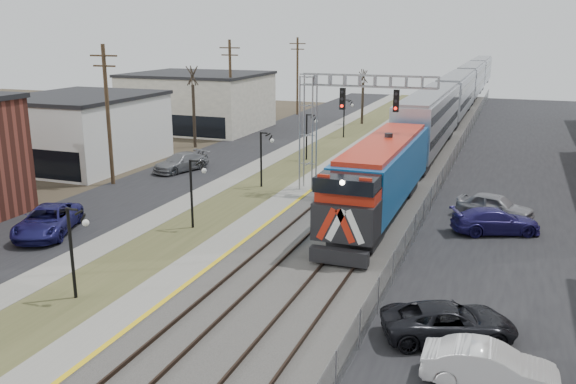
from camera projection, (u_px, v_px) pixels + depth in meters
The scene contains 22 objects.
street_west at pixel (213, 160), 52.57m from camera, with size 7.00×120.00×0.04m, color black.
sidewalk at pixel (261, 164), 51.04m from camera, with size 2.00×120.00×0.08m, color gray.
grass_median at pixel (295, 167), 50.02m from camera, with size 4.00×120.00×0.06m, color #454926.
platform at pixel (330, 169), 48.98m from camera, with size 2.00×120.00×0.24m, color gray.
ballast_bed at pixel (391, 174), 47.30m from camera, with size 8.00×120.00×0.20m, color #595651.
parking_lot at pixel (559, 189), 43.25m from camera, with size 16.00×120.00×0.04m, color black.
platform_edge at pixel (340, 168), 48.65m from camera, with size 0.24×120.00×0.01m, color gold.
track_near at pixel (366, 170), 47.93m from camera, with size 1.58×120.00×0.15m.
track_far at pixel (411, 173), 46.74m from camera, with size 1.58×120.00×0.15m.
train at pixel (458, 94), 78.42m from camera, with size 3.00×108.65×5.33m.
signal_gantry at pixel (333, 113), 40.48m from camera, with size 9.00×1.07×8.15m.
lampposts at pixel (194, 193), 34.39m from camera, with size 0.14×62.14×4.00m.
utility_poles at pixel (108, 116), 43.25m from camera, with size 0.28×80.28×10.00m.
fence at pixel (447, 169), 45.69m from camera, with size 0.04×120.00×1.60m, color gray.
buildings_west at pixel (30, 140), 45.24m from camera, with size 14.00×67.00×7.00m.
bare_trees at pixel (220, 123), 55.81m from camera, with size 12.30×42.30×5.95m.
car_lot_b at pixel (490, 368), 19.09m from camera, with size 1.46×4.18×1.38m, color silver.
car_lot_c at pixel (449, 323), 22.03m from camera, with size 2.23×4.84×1.34m, color black.
car_lot_d at pixel (496, 222), 33.61m from camera, with size 1.95×4.80×1.39m, color navy.
car_lot_e at pixel (495, 207), 36.15m from camera, with size 1.80×4.47×1.52m, color gray.
car_street_a at pixel (48, 221), 33.43m from camera, with size 2.52×5.47×1.52m, color navy.
car_street_b at pixel (181, 163), 48.41m from camera, with size 1.99×4.90×1.42m, color slate.
Camera 1 is at (12.62, -10.95, 10.95)m, focal length 38.00 mm.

